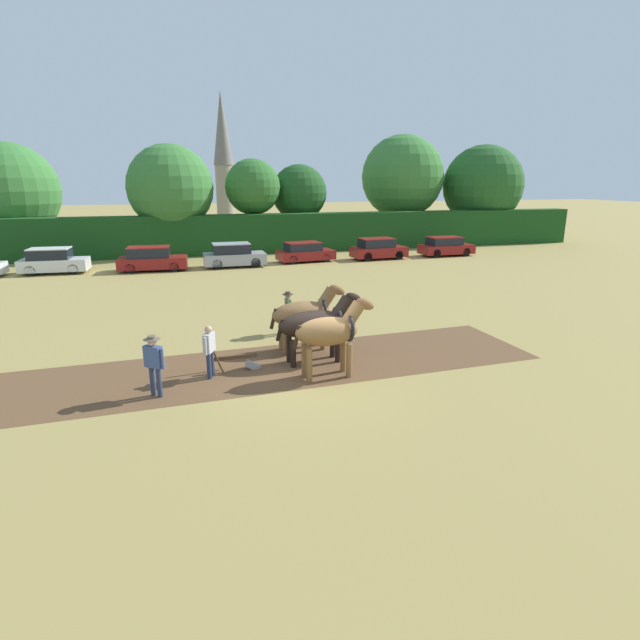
{
  "coord_description": "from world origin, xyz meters",
  "views": [
    {
      "loc": [
        -3.54,
        -13.51,
        5.67
      ],
      "look_at": [
        0.87,
        2.18,
        1.1
      ],
      "focal_mm": 28.0,
      "sensor_mm": 36.0,
      "label": 1
    }
  ],
  "objects_px": {
    "tree_center": "(253,187)",
    "church_spire": "(223,155)",
    "draft_horse_lead_left": "(330,331)",
    "parked_car_center_right": "(234,255)",
    "tree_left": "(10,191)",
    "tree_center_right": "(299,193)",
    "parked_car_right": "(305,252)",
    "draft_horse_trail_left": "(305,313)",
    "tree_far_right": "(483,186)",
    "tree_right": "(402,177)",
    "tree_center_left": "(170,188)",
    "plow": "(240,361)",
    "draft_horse_lead_right": "(317,324)",
    "farmer_beside_team": "(288,309)",
    "farmer_onlooker_left": "(154,361)",
    "farmer_at_plow": "(209,348)",
    "parked_car_center_left": "(53,261)",
    "parked_car_end_right": "(446,247)",
    "parked_car_center": "(152,259)",
    "parked_car_far_right": "(378,249)"
  },
  "relations": [
    {
      "from": "draft_horse_lead_right",
      "to": "parked_car_end_right",
      "type": "xyz_separation_m",
      "value": [
        15.9,
        20.09,
        -0.56
      ]
    },
    {
      "from": "tree_center_left",
      "to": "parked_car_right",
      "type": "distance_m",
      "value": 12.19
    },
    {
      "from": "tree_center",
      "to": "draft_horse_trail_left",
      "type": "xyz_separation_m",
      "value": [
        -2.09,
        -25.84,
        -3.85
      ]
    },
    {
      "from": "tree_right",
      "to": "church_spire",
      "type": "xyz_separation_m",
      "value": [
        -13.92,
        26.67,
        2.92
      ]
    },
    {
      "from": "draft_horse_lead_right",
      "to": "tree_center_left",
      "type": "bearing_deg",
      "value": 96.74
    },
    {
      "from": "tree_right",
      "to": "draft_horse_trail_left",
      "type": "xyz_separation_m",
      "value": [
        -16.41,
        -28.26,
        -4.7
      ]
    },
    {
      "from": "farmer_beside_team",
      "to": "farmer_onlooker_left",
      "type": "relative_size",
      "value": 0.95
    },
    {
      "from": "plow",
      "to": "farmer_beside_team",
      "type": "relative_size",
      "value": 0.96
    },
    {
      "from": "tree_far_right",
      "to": "parked_car_center_left",
      "type": "height_order",
      "value": "tree_far_right"
    },
    {
      "from": "farmer_beside_team",
      "to": "parked_car_center",
      "type": "relative_size",
      "value": 0.37
    },
    {
      "from": "parked_car_center_left",
      "to": "parked_car_end_right",
      "type": "distance_m",
      "value": 27.69
    },
    {
      "from": "tree_center_left",
      "to": "church_spire",
      "type": "relative_size",
      "value": 0.5
    },
    {
      "from": "farmer_onlooker_left",
      "to": "parked_car_center_right",
      "type": "xyz_separation_m",
      "value": [
        4.36,
        20.77,
        -0.25
      ]
    },
    {
      "from": "parked_car_center_right",
      "to": "draft_horse_lead_left",
      "type": "bearing_deg",
      "value": -89.26
    },
    {
      "from": "farmer_beside_team",
      "to": "parked_car_center_right",
      "type": "bearing_deg",
      "value": 96.28
    },
    {
      "from": "farmer_beside_team",
      "to": "parked_car_end_right",
      "type": "distance_m",
      "value": 23.31
    },
    {
      "from": "tree_left",
      "to": "plow",
      "type": "relative_size",
      "value": 5.41
    },
    {
      "from": "tree_center",
      "to": "parked_car_far_right",
      "type": "distance_m",
      "value": 11.76
    },
    {
      "from": "tree_left",
      "to": "tree_center_right",
      "type": "bearing_deg",
      "value": -2.08
    },
    {
      "from": "tree_left",
      "to": "church_spire",
      "type": "relative_size",
      "value": 0.5
    },
    {
      "from": "draft_horse_lead_left",
      "to": "parked_car_center_right",
      "type": "distance_m",
      "value": 20.66
    },
    {
      "from": "draft_horse_lead_left",
      "to": "parked_car_center",
      "type": "xyz_separation_m",
      "value": [
        -5.89,
        20.54,
        -0.65
      ]
    },
    {
      "from": "tree_right",
      "to": "farmer_onlooker_left",
      "type": "height_order",
      "value": "tree_right"
    },
    {
      "from": "draft_horse_trail_left",
      "to": "parked_car_center_right",
      "type": "xyz_separation_m",
      "value": [
        -0.49,
        18.01,
        -0.51
      ]
    },
    {
      "from": "tree_left",
      "to": "parked_car_center_right",
      "type": "bearing_deg",
      "value": -32.46
    },
    {
      "from": "tree_center_right",
      "to": "parked_car_center_right",
      "type": "distance_m",
      "value": 12.0
    },
    {
      "from": "draft_horse_trail_left",
      "to": "parked_car_right",
      "type": "xyz_separation_m",
      "value": [
        4.68,
        18.82,
        -0.6
      ]
    },
    {
      "from": "tree_center",
      "to": "church_spire",
      "type": "xyz_separation_m",
      "value": [
        0.4,
        29.09,
        3.77
      ]
    },
    {
      "from": "tree_left",
      "to": "parked_car_center_left",
      "type": "distance_m",
      "value": 11.12
    },
    {
      "from": "draft_horse_lead_right",
      "to": "parked_car_right",
      "type": "height_order",
      "value": "draft_horse_lead_right"
    },
    {
      "from": "tree_center",
      "to": "tree_far_right",
      "type": "distance_m",
      "value": 22.01
    },
    {
      "from": "farmer_at_plow",
      "to": "farmer_onlooker_left",
      "type": "xyz_separation_m",
      "value": [
        -1.51,
        -0.98,
        0.1
      ]
    },
    {
      "from": "tree_left",
      "to": "parked_car_right",
      "type": "xyz_separation_m",
      "value": [
        20.79,
        -9.12,
        -4.22
      ]
    },
    {
      "from": "draft_horse_lead_left",
      "to": "parked_car_right",
      "type": "relative_size",
      "value": 0.61
    },
    {
      "from": "tree_far_right",
      "to": "farmer_onlooker_left",
      "type": "relative_size",
      "value": 5.15
    },
    {
      "from": "farmer_beside_team",
      "to": "farmer_onlooker_left",
      "type": "bearing_deg",
      "value": -129.58
    },
    {
      "from": "tree_center_left",
      "to": "parked_car_center_left",
      "type": "bearing_deg",
      "value": -136.03
    },
    {
      "from": "church_spire",
      "to": "parked_car_center_left",
      "type": "height_order",
      "value": "church_spire"
    },
    {
      "from": "draft_horse_lead_left",
      "to": "draft_horse_lead_right",
      "type": "xyz_separation_m",
      "value": [
        -0.06,
        1.32,
        -0.12
      ]
    },
    {
      "from": "parked_car_center_left",
      "to": "tree_center",
      "type": "bearing_deg",
      "value": 30.29
    },
    {
      "from": "tree_left",
      "to": "draft_horse_lead_left",
      "type": "relative_size",
      "value": 3.27
    },
    {
      "from": "church_spire",
      "to": "draft_horse_trail_left",
      "type": "height_order",
      "value": "church_spire"
    },
    {
      "from": "plow",
      "to": "tree_center_left",
      "type": "bearing_deg",
      "value": 91.51
    },
    {
      "from": "draft_horse_trail_left",
      "to": "church_spire",
      "type": "bearing_deg",
      "value": 84.9
    },
    {
      "from": "tree_center_right",
      "to": "tree_far_right",
      "type": "bearing_deg",
      "value": -0.94
    },
    {
      "from": "tree_left",
      "to": "parked_car_end_right",
      "type": "height_order",
      "value": "tree_left"
    },
    {
      "from": "tree_right",
      "to": "church_spire",
      "type": "height_order",
      "value": "church_spire"
    },
    {
      "from": "draft_horse_lead_right",
      "to": "parked_car_right",
      "type": "xyz_separation_m",
      "value": [
        4.63,
        20.13,
        -0.59
      ]
    },
    {
      "from": "tree_far_right",
      "to": "draft_horse_trail_left",
      "type": "xyz_separation_m",
      "value": [
        -24.08,
        -26.83,
        -3.93
      ]
    },
    {
      "from": "tree_left",
      "to": "tree_center_left",
      "type": "xyz_separation_m",
      "value": [
        11.76,
        -2.23,
        0.21
      ]
    }
  ]
}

